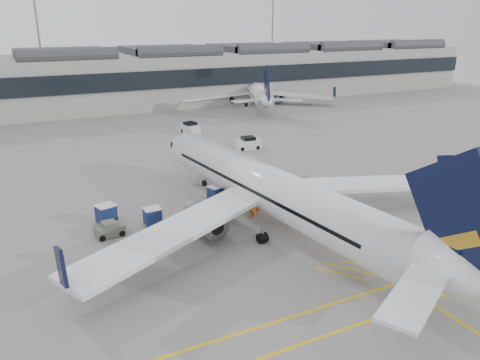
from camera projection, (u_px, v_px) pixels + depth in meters
name	position (u px, v px, depth m)	size (l,w,h in m)	color
ground	(216.00, 253.00, 37.76)	(220.00, 220.00, 0.00)	gray
terminal	(76.00, 80.00, 96.70)	(200.00, 20.45, 12.40)	#9E9E99
light_masts	(55.00, 36.00, 105.22)	(113.00, 0.60, 25.45)	slate
apron_markings	(263.00, 195.00, 50.44)	(0.25, 60.00, 0.01)	gold
airliner_main	(275.00, 192.00, 41.49)	(39.28, 43.11, 11.47)	white
airliner_far	(256.00, 92.00, 103.29)	(32.49, 35.98, 10.04)	white
belt_loader	(278.00, 190.00, 50.13)	(5.41, 3.18, 2.15)	beige
baggage_cart_a	(216.00, 193.00, 48.15)	(2.01, 1.82, 1.76)	gray
baggage_cart_b	(214.00, 208.00, 44.68)	(1.75, 1.53, 1.63)	gray
baggage_cart_c	(153.00, 216.00, 42.68)	(1.64, 1.37, 1.69)	gray
baggage_cart_d	(106.00, 214.00, 42.98)	(2.08, 1.86, 1.85)	gray
ramp_agent_a	(258.00, 207.00, 45.10)	(0.59, 0.39, 1.62)	#EF430C
ramp_agent_b	(251.00, 208.00, 44.48)	(0.90, 0.70, 1.84)	orange
pushback_tug	(110.00, 230.00, 40.62)	(2.56, 1.75, 1.34)	#54584A
safety_cone_nose	(223.00, 161.00, 61.63)	(0.38, 0.38, 0.52)	#F24C0A
safety_cone_engine	(302.00, 192.00, 50.47)	(0.35, 0.35, 0.48)	#F24C0A
service_van_mid	(190.00, 128.00, 77.71)	(2.46, 3.95, 1.89)	silver
service_van_right	(248.00, 144.00, 68.16)	(3.77, 2.18, 1.85)	silver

